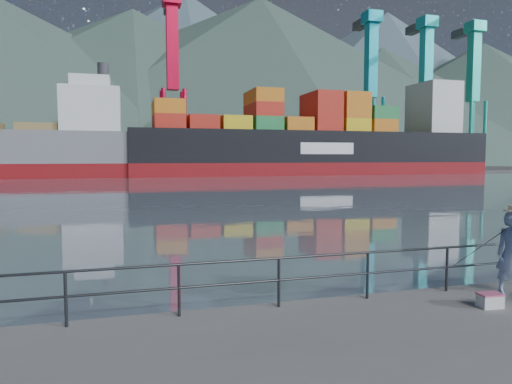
# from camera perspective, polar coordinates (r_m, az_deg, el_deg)

# --- Properties ---
(harbor_water) EXTENTS (500.00, 280.00, 0.00)m
(harbor_water) POSITION_cam_1_polar(r_m,az_deg,el_deg) (136.95, -14.20, 3.02)
(harbor_water) COLOR slate
(harbor_water) RESTS_ON ground
(far_dock) EXTENTS (200.00, 40.00, 0.40)m
(far_dock) POSITION_cam_1_polar(r_m,az_deg,el_deg) (100.87, -7.89, 2.66)
(far_dock) COLOR #514F4C
(far_dock) RESTS_ON ground
(guardrail) EXTENTS (22.00, 0.06, 1.03)m
(guardrail) POSITION_cam_1_polar(r_m,az_deg,el_deg) (9.73, 8.55, -10.59)
(guardrail) COLOR #2D3033
(guardrail) RESTS_ON ground
(mountains) EXTENTS (600.00, 332.80, 80.00)m
(mountains) POSITION_cam_1_polar(r_m,az_deg,el_deg) (221.22, -4.62, 12.87)
(mountains) COLOR #385147
(mountains) RESTS_ON ground
(port_cranes) EXTENTS (116.00, 28.00, 38.40)m
(port_cranes) POSITION_cam_1_polar(r_m,az_deg,el_deg) (98.19, 5.27, 12.00)
(port_cranes) COLOR #AE1130
(port_cranes) RESTS_ON ground
(container_stacks) EXTENTS (58.00, 5.40, 7.80)m
(container_stacks) POSITION_cam_1_polar(r_m,az_deg,el_deg) (106.21, 3.63, 4.62)
(container_stacks) COLOR #194CA5
(container_stacks) RESTS_ON ground
(fisherman) EXTENTS (0.79, 0.67, 1.83)m
(fisherman) POSITION_cam_1_polar(r_m,az_deg,el_deg) (11.57, 29.36, -6.71)
(fisherman) COLOR #275099
(fisherman) RESTS_ON ground
(cooler_bag) EXTENTS (0.47, 0.34, 0.26)m
(cooler_bag) POSITION_cam_1_polar(r_m,az_deg,el_deg) (10.57, 27.20, -12.03)
(cooler_bag) COLOR silver
(cooler_bag) RESTS_ON ground
(fishing_rod) EXTENTS (0.12, 1.79, 1.26)m
(fishing_rod) POSITION_cam_1_polar(r_m,az_deg,el_deg) (12.18, 25.96, -10.46)
(fishing_rod) COLOR black
(fishing_rod) RESTS_ON ground
(container_ship) EXTENTS (67.18, 11.20, 18.10)m
(container_ship) POSITION_cam_1_polar(r_m,az_deg,el_deg) (86.72, 8.37, 6.19)
(container_ship) COLOR maroon
(container_ship) RESTS_ON ground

